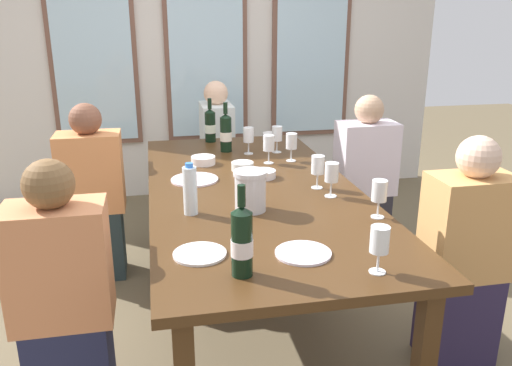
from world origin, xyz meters
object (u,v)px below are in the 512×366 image
object	(u,v)px
white_plate_0	(303,253)
wine_bottle_2	(226,133)
wine_glass_4	(380,242)
wine_glass_2	(332,173)
wine_glass_7	(291,143)
white_plate_1	(200,254)
metal_pitcher	(250,190)
wine_glass_5	(269,145)
wine_glass_6	(379,193)
wine_bottle_0	(242,241)
seated_person_3	(464,259)
seated_person_1	(364,181)
seated_person_4	(217,154)
wine_glass_0	(277,135)
wine_glass_1	(248,135)
wine_bottle_1	(210,125)
wine_glass_3	(318,166)
dining_table	(253,199)
tasting_bowl_3	(242,166)
white_plate_2	(195,180)
tasting_bowl_1	(263,174)
seated_person_0	(93,197)
tasting_bowl_2	(203,160)
seated_person_2	(64,302)
tasting_bowl_0	(271,136)
water_bottle	(190,190)

from	to	relation	value
white_plate_0	wine_bottle_2	size ratio (longest dim) A/B	0.66
wine_glass_4	wine_glass_2	bearing A→B (deg)	82.70
wine_glass_7	white_plate_0	bearing A→B (deg)	-103.00
white_plate_1	metal_pitcher	distance (m)	0.51
wine_glass_5	wine_glass_6	bearing A→B (deg)	-73.38
wine_bottle_0	seated_person_3	size ratio (longest dim) A/B	0.30
seated_person_1	seated_person_3	bearing A→B (deg)	-90.00
metal_pitcher	seated_person_4	distance (m)	1.86
seated_person_4	wine_glass_0	bearing A→B (deg)	-70.67
wine_glass_1	wine_bottle_1	bearing A→B (deg)	117.85
wine_glass_3	wine_glass_2	bearing A→B (deg)	-79.41
dining_table	wine_glass_2	size ratio (longest dim) A/B	13.28
tasting_bowl_3	seated_person_1	bearing A→B (deg)	17.48
white_plate_2	tasting_bowl_1	distance (m)	0.38
white_plate_0	seated_person_0	xyz separation A→B (m)	(-0.92, 1.44, -0.22)
tasting_bowl_2	wine_glass_2	world-z (taller)	wine_glass_2
white_plate_2	seated_person_4	distance (m)	1.37
seated_person_2	seated_person_3	size ratio (longest dim) A/B	1.00
white_plate_0	wine_glass_4	world-z (taller)	wine_glass_4
seated_person_1	wine_glass_2	bearing A→B (deg)	-123.16
tasting_bowl_0	wine_glass_0	distance (m)	0.36
wine_bottle_2	seated_person_3	distance (m)	1.67
wine_bottle_2	tasting_bowl_1	size ratio (longest dim) A/B	2.37
white_plate_0	wine_bottle_2	world-z (taller)	wine_bottle_2
wine_glass_6	white_plate_0	bearing A→B (deg)	-145.62
tasting_bowl_0	wine_glass_5	size ratio (longest dim) A/B	0.72
white_plate_1	seated_person_2	world-z (taller)	seated_person_2
white_plate_2	seated_person_0	bearing A→B (deg)	143.12
tasting_bowl_2	wine_glass_4	xyz separation A→B (m)	(0.46, -1.50, 0.09)
wine_glass_7	wine_glass_5	bearing A→B (deg)	-171.79
white_plate_0	tasting_bowl_2	xyz separation A→B (m)	(-0.24, 1.31, 0.02)
metal_pitcher	seated_person_1	world-z (taller)	seated_person_1
wine_bottle_0	seated_person_2	world-z (taller)	seated_person_2
seated_person_0	seated_person_4	xyz separation A→B (m)	(0.88, 0.88, 0.00)
metal_pitcher	seated_person_4	world-z (taller)	seated_person_4
water_bottle	wine_glass_1	size ratio (longest dim) A/B	1.38
wine_bottle_1	wine_glass_4	size ratio (longest dim) A/B	1.77
tasting_bowl_3	wine_glass_3	xyz separation A→B (m)	(0.33, -0.39, 0.10)
tasting_bowl_1	seated_person_3	distance (m)	1.11
metal_pitcher	wine_glass_2	xyz separation A→B (m)	(0.43, 0.11, 0.03)
metal_pitcher	white_plate_1	bearing A→B (deg)	-123.06
wine_bottle_0	tasting_bowl_1	size ratio (longest dim) A/B	2.41
seated_person_1	tasting_bowl_2	bearing A→B (deg)	-174.55
wine_glass_6	seated_person_3	world-z (taller)	seated_person_3
white_plate_0	seated_person_1	size ratio (longest dim) A/B	0.19
tasting_bowl_1	water_bottle	xyz separation A→B (m)	(-0.44, -0.47, 0.09)
seated_person_0	wine_glass_0	bearing A→B (deg)	2.50
water_bottle	seated_person_1	size ratio (longest dim) A/B	0.22
seated_person_2	water_bottle	bearing A→B (deg)	29.97
wine_bottle_2	wine_glass_2	world-z (taller)	wine_bottle_2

